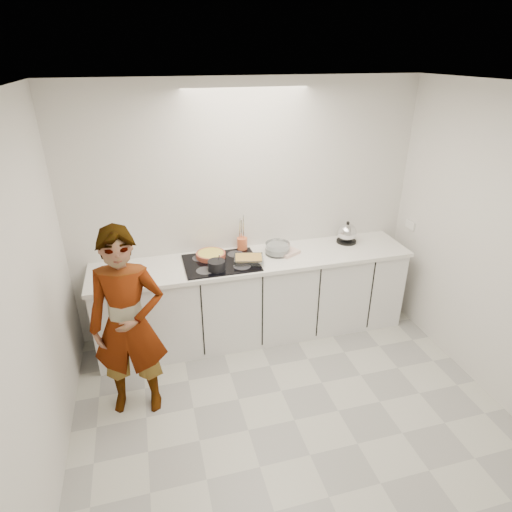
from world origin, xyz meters
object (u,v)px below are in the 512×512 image
object	(u,v)px
hob	(221,263)
saucepan	(217,265)
kettle	(347,233)
cook	(128,325)
tart_dish	(211,255)
baking_dish	(249,259)
utensil_crock	(242,244)
mixing_bowl	(278,249)

from	to	relation	value
hob	saucepan	bearing A→B (deg)	-114.94
kettle	cook	xyz separation A→B (m)	(-2.31, -0.88, -0.18)
tart_dish	baking_dish	world-z (taller)	baking_dish
kettle	utensil_crock	xyz separation A→B (m)	(-1.14, 0.10, -0.04)
utensil_crock	cook	world-z (taller)	cook
kettle	baking_dish	bearing A→B (deg)	-169.34
tart_dish	kettle	distance (m)	1.50
baking_dish	hob	bearing A→B (deg)	165.80
tart_dish	cook	xyz separation A→B (m)	(-0.82, -0.86, -0.12)
hob	saucepan	size ratio (longest dim) A/B	3.76
utensil_crock	cook	xyz separation A→B (m)	(-1.17, -0.98, -0.15)
kettle	cook	bearing A→B (deg)	-159.27
tart_dish	utensil_crock	world-z (taller)	utensil_crock
baking_dish	kettle	distance (m)	1.18
mixing_bowl	utensil_crock	distance (m)	0.38
mixing_bowl	kettle	world-z (taller)	kettle
tart_dish	cook	bearing A→B (deg)	-133.44
utensil_crock	saucepan	bearing A→B (deg)	-130.60
mixing_bowl	cook	bearing A→B (deg)	-152.17
saucepan	utensil_crock	world-z (taller)	saucepan
baking_dish	mixing_bowl	xyz separation A→B (m)	(0.34, 0.13, 0.01)
tart_dish	baking_dish	distance (m)	0.40
saucepan	cook	xyz separation A→B (m)	(-0.82, -0.57, -0.14)
hob	mixing_bowl	distance (m)	0.61
kettle	tart_dish	bearing A→B (deg)	-179.51
tart_dish	baking_dish	bearing A→B (deg)	-30.96
baking_dish	mixing_bowl	distance (m)	0.37
baking_dish	mixing_bowl	world-z (taller)	mixing_bowl
cook	mixing_bowl	bearing A→B (deg)	36.91
tart_dish	cook	distance (m)	1.19
saucepan	baking_dish	size ratio (longest dim) A/B	0.59
baking_dish	utensil_crock	xyz separation A→B (m)	(0.01, 0.32, 0.02)
baking_dish	saucepan	bearing A→B (deg)	-166.06
utensil_crock	tart_dish	bearing A→B (deg)	-161.87
hob	cook	xyz separation A→B (m)	(-0.89, -0.72, -0.09)
tart_dish	utensil_crock	bearing A→B (deg)	18.13
hob	kettle	xyz separation A→B (m)	(1.42, 0.15, 0.10)
baking_dish	cook	xyz separation A→B (m)	(-1.16, -0.66, -0.13)
kettle	cook	distance (m)	2.48
tart_dish	mixing_bowl	xyz separation A→B (m)	(0.68, -0.07, 0.01)
mixing_bowl	utensil_crock	world-z (taller)	utensil_crock
hob	tart_dish	size ratio (longest dim) A/B	1.88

